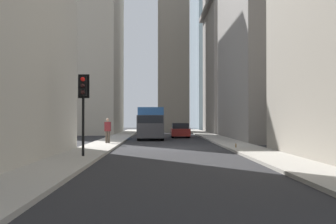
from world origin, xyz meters
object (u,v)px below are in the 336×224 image
Objects in this scene: delivery_truck at (151,123)px; sedan_red at (180,131)px; traffic_light_foreground at (83,96)px; discarded_bottle at (236,146)px; pedestrian at (108,129)px.

delivery_truck is 5.43m from sedan_red.
traffic_light_foreground reaches higher than delivery_truck.
discarded_bottle is at bearing -159.04° from delivery_truck.
delivery_truck is 1.50× the size of sedan_red.
sedan_red is 2.47× the size of pedestrian.
pedestrian reaches higher than discarded_bottle.
sedan_red is at bearing 7.68° from discarded_bottle.
delivery_truck is 14.80m from discarded_bottle.
traffic_light_foreground is (-20.05, 2.79, 1.44)m from delivery_truck.
discarded_bottle is (6.28, -8.07, -2.65)m from traffic_light_foreground.
sedan_red is 1.14× the size of traffic_light_foreground.
traffic_light_foreground reaches higher than pedestrian.
sedan_red is 14.20m from pedestrian.
pedestrian is (-8.41, 2.92, -0.37)m from delivery_truck.
pedestrian is 6.46× the size of discarded_bottle.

